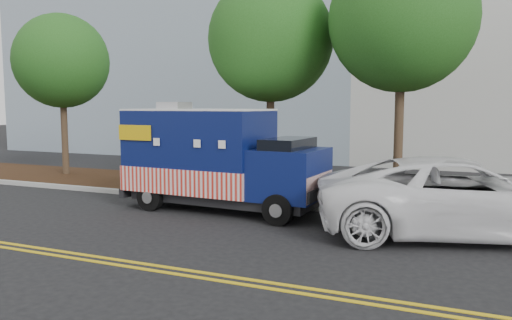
% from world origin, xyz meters
% --- Properties ---
extents(ground, '(120.00, 120.00, 0.00)m').
position_xyz_m(ground, '(0.00, 0.00, 0.00)').
color(ground, black).
rests_on(ground, ground).
extents(curb, '(120.00, 0.18, 0.15)m').
position_xyz_m(curb, '(0.00, 1.40, 0.07)').
color(curb, '#9E9E99').
rests_on(curb, ground).
extents(mulch_strip, '(120.00, 4.00, 0.15)m').
position_xyz_m(mulch_strip, '(0.00, 3.50, 0.07)').
color(mulch_strip, black).
rests_on(mulch_strip, ground).
extents(centerline_near, '(120.00, 0.10, 0.01)m').
position_xyz_m(centerline_near, '(0.00, -4.45, 0.01)').
color(centerline_near, gold).
rests_on(centerline_near, ground).
extents(centerline_far, '(120.00, 0.10, 0.01)m').
position_xyz_m(centerline_far, '(0.00, -4.70, 0.01)').
color(centerline_far, gold).
rests_on(centerline_far, ground).
extents(tree_a, '(3.74, 3.74, 6.58)m').
position_xyz_m(tree_a, '(-7.84, 3.67, 4.70)').
color(tree_a, '#38281C').
rests_on(tree_a, ground).
extents(tree_b, '(4.03, 4.03, 7.06)m').
position_xyz_m(tree_b, '(1.31, 3.32, 5.04)').
color(tree_b, '#38281C').
rests_on(tree_b, ground).
extents(tree_c, '(4.09, 4.09, 7.39)m').
position_xyz_m(tree_c, '(5.45, 2.84, 5.33)').
color(tree_c, '#38281C').
rests_on(tree_c, ground).
extents(sign_post, '(0.06, 0.06, 2.40)m').
position_xyz_m(sign_post, '(-2.67, 2.02, 1.20)').
color(sign_post, '#473828').
rests_on(sign_post, ground).
extents(food_truck, '(5.87, 2.49, 3.03)m').
position_xyz_m(food_truck, '(0.77, 0.44, 1.37)').
color(food_truck, black).
rests_on(food_truck, ground).
extents(white_car, '(6.95, 4.65, 1.77)m').
position_xyz_m(white_car, '(7.20, 0.04, 0.89)').
color(white_car, white).
rests_on(white_car, ground).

